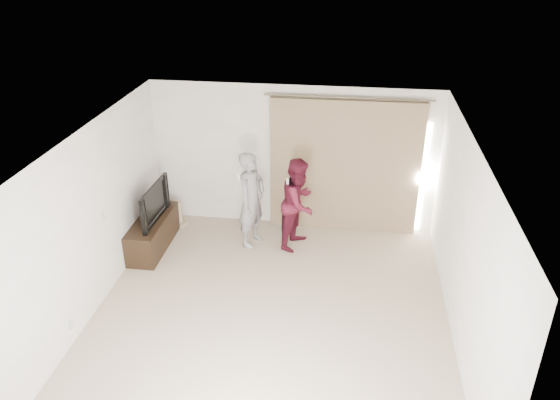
% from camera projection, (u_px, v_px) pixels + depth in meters
% --- Properties ---
extents(floor, '(5.50, 5.50, 0.00)m').
position_uv_depth(floor, '(270.00, 315.00, 7.74)').
color(floor, tan).
rests_on(floor, ground).
extents(wall_back, '(5.00, 0.04, 2.60)m').
position_uv_depth(wall_back, '(293.00, 158.00, 9.59)').
color(wall_back, white).
rests_on(wall_back, ground).
extents(wall_left, '(0.04, 5.50, 2.60)m').
position_uv_depth(wall_left, '(89.00, 224.00, 7.46)').
color(wall_left, white).
rests_on(wall_left, ground).
extents(ceiling, '(5.00, 5.50, 0.01)m').
position_uv_depth(ceiling, '(268.00, 144.00, 6.57)').
color(ceiling, white).
rests_on(ceiling, wall_back).
extents(curtain, '(2.80, 0.11, 2.46)m').
position_uv_depth(curtain, '(345.00, 167.00, 9.46)').
color(curtain, '#9A7D5E').
rests_on(curtain, ground).
extents(tv_console, '(0.49, 1.41, 0.54)m').
position_uv_depth(tv_console, '(153.00, 233.00, 9.28)').
color(tv_console, black).
rests_on(tv_console, ground).
extents(tv, '(0.19, 1.10, 0.63)m').
position_uv_depth(tv, '(149.00, 202.00, 9.01)').
color(tv, black).
rests_on(tv, tv_console).
extents(scratching_post, '(0.35, 0.35, 0.46)m').
position_uv_depth(scratching_post, '(177.00, 215.00, 10.04)').
color(scratching_post, tan).
rests_on(scratching_post, ground).
extents(person_man, '(0.59, 0.72, 1.68)m').
position_uv_depth(person_man, '(252.00, 200.00, 9.14)').
color(person_man, gray).
rests_on(person_man, ground).
extents(person_woman, '(0.83, 0.93, 1.59)m').
position_uv_depth(person_woman, '(299.00, 203.00, 9.13)').
color(person_woman, '#4E1221').
rests_on(person_woman, ground).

